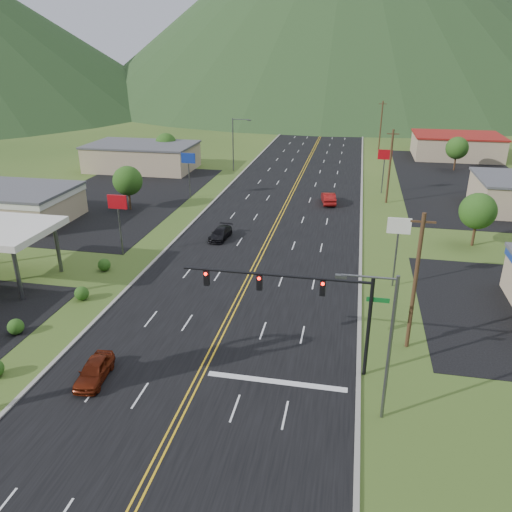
% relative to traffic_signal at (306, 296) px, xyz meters
% --- Properties ---
extents(traffic_signal, '(13.10, 0.43, 7.00)m').
position_rel_traffic_signal_xyz_m(traffic_signal, '(0.00, 0.00, 0.00)').
color(traffic_signal, black).
rests_on(traffic_signal, ground).
extents(streetlight_east, '(3.28, 0.25, 9.00)m').
position_rel_traffic_signal_xyz_m(streetlight_east, '(4.70, -4.00, -0.15)').
color(streetlight_east, '#59595E').
rests_on(streetlight_east, ground).
extents(streetlight_west, '(3.28, 0.25, 9.00)m').
position_rel_traffic_signal_xyz_m(streetlight_west, '(-18.16, 56.00, -0.15)').
color(streetlight_west, '#59595E').
rests_on(streetlight_west, ground).
extents(building_west_mid, '(14.40, 10.40, 4.10)m').
position_rel_traffic_signal_xyz_m(building_west_mid, '(-38.48, 24.00, -3.06)').
color(building_west_mid, tan).
rests_on(building_west_mid, ground).
extents(building_west_far, '(18.40, 11.40, 4.50)m').
position_rel_traffic_signal_xyz_m(building_west_far, '(-34.48, 54.00, -3.07)').
color(building_west_far, tan).
rests_on(building_west_far, ground).
extents(building_east_far, '(16.40, 12.40, 4.50)m').
position_rel_traffic_signal_xyz_m(building_east_far, '(21.52, 76.00, -3.07)').
color(building_east_far, tan).
rests_on(building_east_far, ground).
extents(pole_sign_west_a, '(2.00, 0.18, 6.40)m').
position_rel_traffic_signal_xyz_m(pole_sign_west_a, '(-20.48, 16.00, -0.28)').
color(pole_sign_west_a, '#59595E').
rests_on(pole_sign_west_a, ground).
extents(pole_sign_west_b, '(2.00, 0.18, 6.40)m').
position_rel_traffic_signal_xyz_m(pole_sign_west_b, '(-20.48, 38.00, -0.28)').
color(pole_sign_west_b, '#59595E').
rests_on(pole_sign_west_b, ground).
extents(pole_sign_east_a, '(2.00, 0.18, 6.40)m').
position_rel_traffic_signal_xyz_m(pole_sign_east_a, '(6.52, 14.00, -0.28)').
color(pole_sign_east_a, '#59595E').
rests_on(pole_sign_east_a, ground).
extents(pole_sign_east_b, '(2.00, 0.18, 6.40)m').
position_rel_traffic_signal_xyz_m(pole_sign_east_b, '(6.52, 46.00, -0.28)').
color(pole_sign_east_b, '#59595E').
rests_on(pole_sign_east_b, ground).
extents(tree_west_a, '(3.84, 3.84, 5.82)m').
position_rel_traffic_signal_xyz_m(tree_west_a, '(-26.48, 31.00, -1.44)').
color(tree_west_a, '#382314').
rests_on(tree_west_a, ground).
extents(tree_west_b, '(3.84, 3.84, 5.82)m').
position_rel_traffic_signal_xyz_m(tree_west_b, '(-31.48, 58.00, -1.44)').
color(tree_west_b, '#382314').
rests_on(tree_west_b, ground).
extents(tree_east_a, '(3.84, 3.84, 5.82)m').
position_rel_traffic_signal_xyz_m(tree_east_a, '(15.52, 26.00, -1.44)').
color(tree_east_a, '#382314').
rests_on(tree_east_a, ground).
extents(tree_east_b, '(3.84, 3.84, 5.82)m').
position_rel_traffic_signal_xyz_m(tree_east_b, '(19.52, 64.00, -1.44)').
color(tree_east_b, '#382314').
rests_on(tree_east_b, ground).
extents(utility_pole_a, '(1.60, 0.28, 10.00)m').
position_rel_traffic_signal_xyz_m(utility_pole_a, '(7.02, 4.00, -0.20)').
color(utility_pole_a, '#382314').
rests_on(utility_pole_a, ground).
extents(utility_pole_b, '(1.60, 0.28, 10.00)m').
position_rel_traffic_signal_xyz_m(utility_pole_b, '(7.02, 41.00, -0.20)').
color(utility_pole_b, '#382314').
rests_on(utility_pole_b, ground).
extents(utility_pole_c, '(1.60, 0.28, 10.00)m').
position_rel_traffic_signal_xyz_m(utility_pole_c, '(7.02, 81.00, -0.20)').
color(utility_pole_c, '#382314').
rests_on(utility_pole_c, ground).
extents(utility_pole_d, '(1.60, 0.28, 10.00)m').
position_rel_traffic_signal_xyz_m(utility_pole_d, '(7.02, 121.00, -0.20)').
color(utility_pole_d, '#382314').
rests_on(utility_pole_d, ground).
extents(car_red_near, '(2.03, 4.12, 1.35)m').
position_rel_traffic_signal_xyz_m(car_red_near, '(-12.95, -4.05, -4.65)').
color(car_red_near, '#661D0B').
rests_on(car_red_near, ground).
extents(car_dark_mid, '(2.12, 4.42, 1.24)m').
position_rel_traffic_signal_xyz_m(car_dark_mid, '(-11.81, 22.54, -4.71)').
color(car_dark_mid, black).
rests_on(car_dark_mid, ground).
extents(car_red_far, '(2.43, 4.96, 1.57)m').
position_rel_traffic_signal_xyz_m(car_red_far, '(-0.84, 38.85, -4.55)').
color(car_red_far, maroon).
rests_on(car_red_far, ground).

